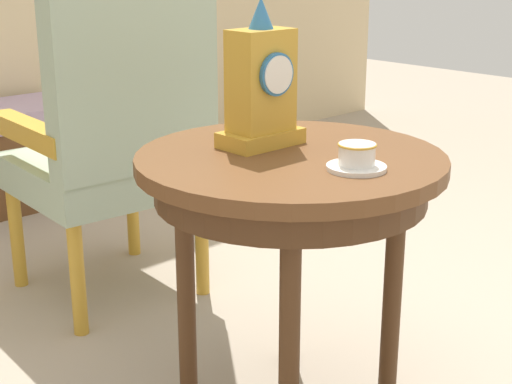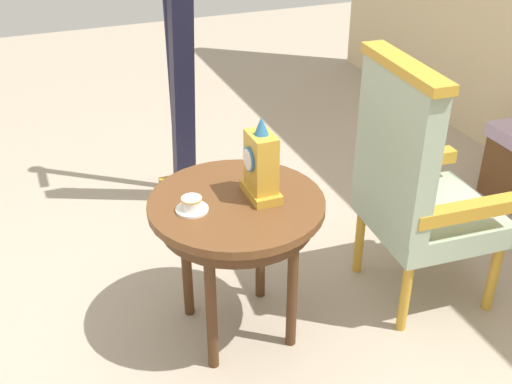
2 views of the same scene
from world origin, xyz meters
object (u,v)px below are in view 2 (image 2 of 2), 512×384
Objects in this scene: mantel_clock at (261,166)px; harp at (179,79)px; teacup_left at (192,205)px; armchair at (415,183)px; side_table at (237,217)px.

mantel_clock is 1.15m from harp.
armchair is (0.05, 0.97, -0.08)m from teacup_left.
side_table is 0.21m from teacup_left.
teacup_left is 0.98m from armchair.
armchair is (0.06, 0.79, 0.02)m from side_table.
teacup_left is 0.11× the size of armchair.
side_table is at bearing -92.75° from mantel_clock.
harp is (-1.15, -0.00, -0.04)m from mantel_clock.
armchair is at bearing 85.86° from side_table.
teacup_left reaches higher than side_table.
harp is (-1.14, 0.10, 0.17)m from side_table.
harp is (-1.20, -0.69, 0.15)m from armchair.
harp is at bearing -179.99° from mantel_clock.
side_table is at bearing -5.03° from harp.
mantel_clock is 0.18× the size of harp.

